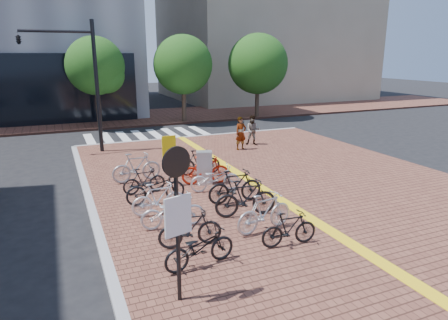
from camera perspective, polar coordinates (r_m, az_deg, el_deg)
name	(u,v)px	position (r m, az deg, el deg)	size (l,w,h in m)	color
ground	(234,219)	(12.51, 1.46, -8.44)	(120.00, 120.00, 0.00)	black
sidewalk	(446,276)	(10.70, 29.11, -14.32)	(14.00, 34.00, 0.15)	brown
tactile_strip	(414,283)	(9.95, 25.48, -15.56)	(0.40, 34.00, 0.01)	yellow
kerb_north	(197,137)	(24.25, -3.94, 3.29)	(14.00, 0.25, 0.15)	gray
far_sidewalk	(122,119)	(32.16, -14.42, 5.75)	(70.00, 8.00, 0.15)	brown
building_beige	(261,17)	(48.34, 5.33, 19.69)	(20.00, 18.00, 18.00)	gray
crosswalk	(148,135)	(25.48, -10.76, 3.47)	(7.50, 4.00, 0.01)	silver
street_trees	(197,66)	(29.58, -3.86, 13.25)	(16.20, 4.60, 6.35)	#38281E
bike_0	(200,248)	(9.48, -3.49, -12.38)	(0.62, 1.79, 0.94)	black
bike_1	(190,228)	(10.37, -4.85, -9.71)	(0.47, 1.66, 1.00)	black
bike_2	(173,211)	(11.51, -7.34, -7.30)	(0.64, 1.83, 0.96)	silver
bike_3	(159,199)	(12.48, -9.33, -5.45)	(0.48, 1.69, 1.02)	white
bike_4	(156,188)	(13.42, -9.74, -3.93)	(0.70, 1.99, 1.05)	black
bike_5	(144,180)	(14.44, -11.33, -2.89)	(0.44, 1.55, 0.93)	black
bike_6	(137,167)	(15.76, -12.38, -1.02)	(0.54, 1.91, 1.15)	#A5A5AA
bike_7	(289,229)	(10.54, 9.31, -9.66)	(0.44, 1.55, 0.93)	black
bike_8	(265,212)	(11.22, 5.81, -7.44)	(0.52, 1.86, 1.12)	silver
bike_9	(246,198)	(12.17, 3.12, -5.43)	(0.55, 1.94, 1.16)	black
bike_10	(235,186)	(13.25, 1.60, -3.76)	(0.53, 1.89, 1.14)	black
bike_11	(215,178)	(14.36, -1.26, -2.63)	(0.64, 1.82, 0.96)	silver
bike_12	(206,170)	(15.14, -2.66, -1.44)	(0.52, 1.83, 1.10)	#B7210D
bike_13	(200,162)	(16.35, -3.49, -0.31)	(0.49, 1.73, 1.04)	black
pedestrian_a	(241,133)	(20.56, 2.42, 3.82)	(0.62, 0.41, 1.70)	gray
pedestrian_b	(253,130)	(21.68, 4.15, 4.25)	(0.78, 0.61, 1.61)	#505765
utility_box	(204,168)	(15.12, -2.83, -1.11)	(0.58, 0.43, 1.28)	#B2B1B6
yellow_sign	(169,151)	(14.83, -7.85, 1.23)	(0.52, 0.12, 1.92)	#B7B7BC
notice_sign	(177,207)	(7.63, -6.68, -6.68)	(0.58, 0.22, 3.20)	black
traffic_light_pole	(62,63)	(20.68, -22.11, 12.77)	(3.43, 1.32, 6.39)	black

